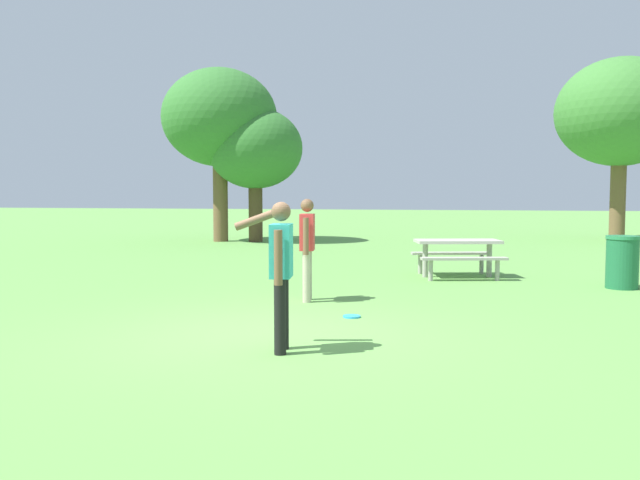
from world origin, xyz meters
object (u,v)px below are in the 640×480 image
(tree_tall_left, at_px, (220,119))
(tree_far_right, at_px, (620,113))
(person_catcher, at_px, (307,243))
(trash_can_beside_table, at_px, (622,262))
(picnic_table_near, at_px, (457,250))
(frisbee, at_px, (352,316))
(person_thrower, at_px, (280,264))
(tree_broad_center, at_px, (255,149))

(tree_tall_left, bearing_deg, tree_far_right, 13.55)
(person_catcher, distance_m, trash_can_beside_table, 5.87)
(picnic_table_near, xyz_separation_m, tree_far_right, (5.61, 11.92, 4.03))
(frisbee, distance_m, trash_can_beside_table, 5.78)
(person_thrower, relative_size, picnic_table_near, 0.83)
(person_thrower, relative_size, tree_broad_center, 0.35)
(picnic_table_near, relative_size, tree_tall_left, 0.32)
(frisbee, distance_m, tree_broad_center, 14.93)
(trash_can_beside_table, height_order, tree_tall_left, tree_tall_left)
(person_thrower, xyz_separation_m, frisbee, (0.44, 2.14, -0.95))
(person_thrower, distance_m, tree_tall_left, 17.17)
(tree_far_right, bearing_deg, picnic_table_near, -115.19)
(person_catcher, height_order, frisbee, person_catcher)
(person_thrower, bearing_deg, frisbee, 78.36)
(tree_broad_center, bearing_deg, frisbee, -67.21)
(tree_tall_left, relative_size, tree_far_right, 0.93)
(person_thrower, height_order, tree_tall_left, tree_tall_left)
(person_thrower, relative_size, person_catcher, 1.00)
(tree_tall_left, distance_m, tree_far_right, 14.35)
(person_thrower, bearing_deg, tree_far_right, 68.46)
(frisbee, bearing_deg, picnic_table_near, 73.75)
(frisbee, relative_size, trash_can_beside_table, 0.26)
(person_thrower, relative_size, frisbee, 6.67)
(person_catcher, relative_size, tree_tall_left, 0.27)
(frisbee, bearing_deg, person_thrower, -101.64)
(person_catcher, height_order, picnic_table_near, person_catcher)
(person_thrower, bearing_deg, picnic_table_near, 75.14)
(person_catcher, xyz_separation_m, tree_far_right, (7.94, 15.51, 3.65))
(trash_can_beside_table, xyz_separation_m, tree_tall_left, (-11.28, 9.60, 3.87))
(tree_tall_left, distance_m, tree_broad_center, 1.69)
(person_thrower, height_order, frisbee, person_thrower)
(person_catcher, height_order, trash_can_beside_table, person_catcher)
(tree_tall_left, xyz_separation_m, tree_far_right, (13.95, 3.36, 0.24))
(person_catcher, bearing_deg, tree_tall_left, 116.32)
(person_catcher, distance_m, frisbee, 1.80)
(frisbee, relative_size, tree_tall_left, 0.04)
(frisbee, bearing_deg, tree_far_right, 67.27)
(tree_tall_left, bearing_deg, frisbee, -62.61)
(trash_can_beside_table, bearing_deg, person_catcher, -154.18)
(picnic_table_near, bearing_deg, trash_can_beside_table, -19.60)
(person_catcher, relative_size, tree_broad_center, 0.35)
(person_catcher, height_order, tree_broad_center, tree_broad_center)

